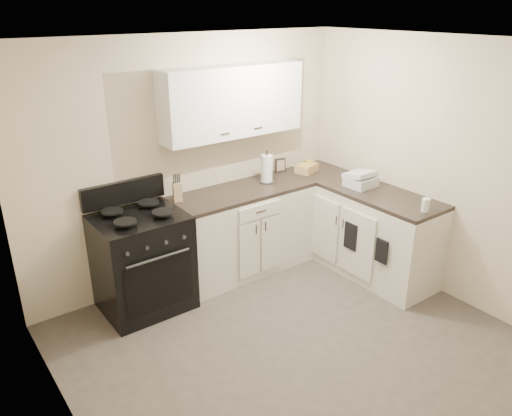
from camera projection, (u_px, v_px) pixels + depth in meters
floor at (304, 353)px, 4.23m from camera, size 3.60×3.60×0.00m
ceiling at (318, 44)px, 3.27m from camera, size 3.60×3.60×0.00m
wall_back at (191, 162)px, 5.09m from camera, size 3.60×0.00×3.60m
wall_right at (451, 173)px, 4.74m from camera, size 0.00×3.60×3.60m
wall_left at (69, 296)px, 2.76m from camera, size 0.00×3.60×3.60m
base_cabinets_back at (243, 232)px, 5.40m from camera, size 1.55×0.60×0.90m
base_cabinets_right at (356, 227)px, 5.51m from camera, size 0.60×1.90×0.90m
countertop_back at (242, 191)px, 5.22m from camera, size 1.55×0.60×0.04m
countertop_right at (359, 188)px, 5.33m from camera, size 0.60×1.90×0.04m
upper_cabinets at (233, 101)px, 4.98m from camera, size 1.55×0.30×0.70m
stove at (143, 264)px, 4.73m from camera, size 0.81×0.69×0.98m
knife_block at (177, 192)px, 4.89m from camera, size 0.10×0.10×0.19m
paper_towel at (267, 169)px, 5.38m from camera, size 0.15×0.15×0.30m
picture_frame at (280, 165)px, 5.74m from camera, size 0.13×0.07×0.16m
wicker_basket at (306, 168)px, 5.75m from camera, size 0.32×0.26×0.09m
countertop_grill at (361, 182)px, 5.29m from camera, size 0.29×0.27×0.10m
glass_jar at (426, 205)px, 4.65m from camera, size 0.08×0.08×0.13m
oven_mitt_near at (382, 251)px, 4.85m from camera, size 0.02×0.14×0.24m
oven_mitt_far at (351, 236)px, 5.15m from camera, size 0.02×0.17×0.29m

